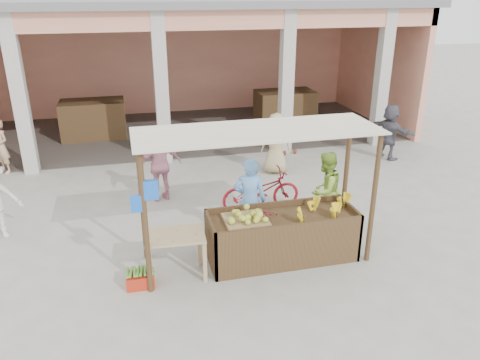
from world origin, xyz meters
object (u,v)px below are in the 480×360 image
object	(u,v)px
side_table	(175,242)
red_crate	(141,280)
fruit_stall	(282,238)
motorcycle	(261,190)
vendor_blue	(250,198)
vendor_green	(325,189)

from	to	relation	value
side_table	red_crate	world-z (taller)	side_table
side_table	red_crate	bearing A→B (deg)	-162.99
fruit_stall	motorcycle	size ratio (longest dim) A/B	1.44
fruit_stall	vendor_blue	world-z (taller)	vendor_blue
side_table	red_crate	size ratio (longest dim) A/B	2.28
side_table	fruit_stall	bearing A→B (deg)	7.62
fruit_stall	vendor_blue	bearing A→B (deg)	118.14
side_table	vendor_blue	world-z (taller)	vendor_blue
vendor_green	motorcycle	distance (m)	1.50
side_table	motorcycle	xyz separation A→B (m)	(2.09, 2.12, -0.18)
vendor_blue	vendor_green	xyz separation A→B (m)	(1.59, 0.20, -0.06)
vendor_blue	motorcycle	size ratio (longest dim) A/B	0.99
fruit_stall	red_crate	size ratio (longest dim) A/B	5.85
vendor_green	motorcycle	world-z (taller)	vendor_green
side_table	motorcycle	bearing A→B (deg)	49.04
fruit_stall	side_table	xyz separation A→B (m)	(-1.89, -0.13, 0.25)
vendor_green	motorcycle	size ratio (longest dim) A/B	0.93
red_crate	vendor_blue	world-z (taller)	vendor_blue
fruit_stall	side_table	bearing A→B (deg)	-176.07
vendor_green	vendor_blue	bearing A→B (deg)	-24.37
side_table	vendor_green	size ratio (longest dim) A/B	0.61
red_crate	side_table	bearing A→B (deg)	15.23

